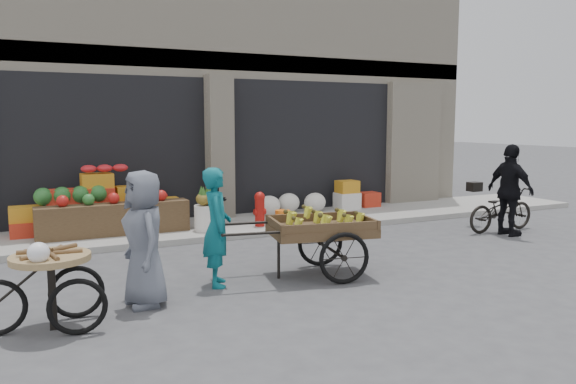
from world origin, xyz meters
name	(u,v)px	position (x,y,z in m)	size (l,w,h in m)	color
ground	(333,276)	(0.00, 0.00, 0.00)	(80.00, 80.00, 0.00)	#424244
sidewalk	(234,226)	(0.00, 4.10, 0.06)	(18.00, 2.20, 0.12)	gray
building	(181,79)	(0.00, 8.03, 3.37)	(14.00, 6.45, 7.00)	beige
fruit_display	(110,203)	(-2.48, 4.38, 0.67)	(3.10, 1.12, 1.24)	red
pineapple_bin	(208,218)	(-0.75, 3.60, 0.37)	(0.52, 0.52, 0.50)	silver
fire_hydrant	(260,208)	(0.35, 3.55, 0.50)	(0.22, 0.22, 0.71)	#A5140F
orange_bucket	(283,217)	(0.85, 3.50, 0.27)	(0.32, 0.32, 0.30)	orange
right_bay_goods	(327,199)	(2.61, 4.70, 0.41)	(3.35, 0.60, 0.70)	silver
seated_person	(217,202)	(-0.35, 4.20, 0.58)	(0.45, 0.35, 0.93)	black
banana_cart	(318,225)	(-0.19, 0.15, 0.76)	(2.63, 1.45, 1.04)	brown
vendor_woman	(217,227)	(-1.67, 0.32, 0.82)	(0.60, 0.39, 1.64)	#0E626B
tricycle_cart	(51,279)	(-3.84, -0.47, 0.57)	(1.44, 0.91, 0.95)	#9E7F51
vendor_grey	(144,239)	(-2.75, -0.10, 0.84)	(0.82, 0.53, 1.68)	slate
bicycle	(501,210)	(4.86, 1.43, 0.45)	(0.60, 1.72, 0.90)	black
cyclist	(510,190)	(4.66, 1.03, 0.91)	(1.07, 0.44, 1.82)	black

